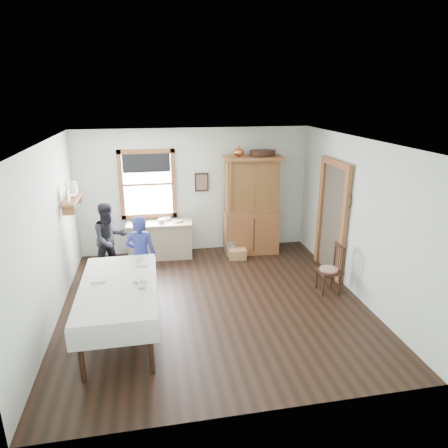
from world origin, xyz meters
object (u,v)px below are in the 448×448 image
Objects in this scene: work_counter at (160,240)px; woman_blue at (141,258)px; china_hutch at (251,205)px; wicker_basket at (238,254)px; dining_table at (120,310)px; pail at (232,249)px; spindle_chair at (329,269)px; figure_dark at (110,242)px.

woman_blue reaches higher than work_counter.
wicker_basket is (-0.38, -0.36, -0.96)m from china_hutch.
pail is at bearing 50.65° from dining_table.
spindle_chair is (3.54, 0.72, 0.03)m from dining_table.
dining_table is at bearing -129.35° from pail.
wicker_basket is 0.28× the size of figure_dark.
spindle_chair is (2.87, -2.15, 0.05)m from work_counter.
china_hutch is 2.39× the size of spindle_chair.
wicker_basket is at bearing 123.42° from spindle_chair.
china_hutch is 3.93m from dining_table.
wicker_basket is at bearing -132.74° from china_hutch.
spindle_chair is 0.67× the size of woman_blue.
pail is at bearing -17.75° from figure_dark.
pail is (2.19, 2.67, -0.27)m from dining_table.
dining_table is 2.35× the size of spindle_chair.
china_hutch is at bearing 1.53° from work_counter.
woman_blue is (-0.37, -1.59, 0.28)m from work_counter.
woman_blue reaches higher than wicker_basket.
work_counter is 1.03× the size of figure_dark.
woman_blue is (-1.98, -1.19, 0.56)m from wicker_basket.
work_counter is at bearing 165.98° from wicker_basket.
work_counter is at bearing -177.33° from china_hutch.
work_counter is at bearing 76.91° from dining_table.
spindle_chair is at bearing -49.38° from figure_dark.
pail reaches higher than wicker_basket.
wicker_basket is (0.09, -0.20, -0.04)m from pail.
woman_blue reaches higher than dining_table.
figure_dark reaches higher than spindle_chair.
figure_dark reaches higher than wicker_basket.
figure_dark reaches higher than work_counter.
china_hutch reaches higher than wicker_basket.
dining_table is 3.37m from wicker_basket.
spindle_chair is 2.44× the size of wicker_basket.
china_hutch is (1.99, -0.05, 0.68)m from work_counter.
figure_dark is at bearing -47.64° from woman_blue.
wicker_basket is at bearing -139.18° from woman_blue.
wicker_basket is (1.61, -0.40, -0.28)m from work_counter.
woman_blue is at bearing -100.18° from work_counter.
wicker_basket is 0.27× the size of woman_blue.
wicker_basket is at bearing -11.16° from work_counter.
china_hutch is 7.14× the size of pail.
china_hutch is 3.05m from figure_dark.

